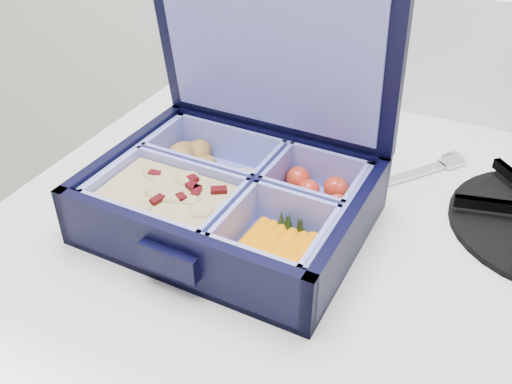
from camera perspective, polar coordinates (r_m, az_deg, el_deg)
The scene contains 3 objects.
bento_box at distance 0.51m, azimuth -2.58°, elevation -0.74°, with size 0.23×0.18×0.06m, color black, non-canonical shape.
burner_grate_rear at distance 0.67m, azimuth -1.39°, elevation 7.35°, with size 0.18×0.18×0.02m, color black.
fork at distance 0.59m, azimuth 13.58°, elevation 1.18°, with size 0.02×0.16×0.01m, color silver, non-canonical shape.
Camera 1 is at (-0.01, 1.26, 1.26)m, focal length 40.00 mm.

